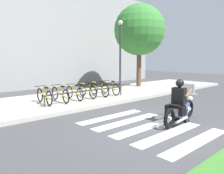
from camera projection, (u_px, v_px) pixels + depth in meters
ground_plane at (154, 125)px, 6.86m from camera, size 48.00×48.00×0.00m
sidewalk at (68, 100)px, 10.64m from camera, size 24.00×4.40×0.15m
crosswalk_stripe_0 at (197, 142)px, 5.46m from camera, size 2.80×0.40×0.01m
crosswalk_stripe_1 at (169, 134)px, 6.05m from camera, size 2.80×0.40×0.01m
crosswalk_stripe_2 at (147, 127)px, 6.64m from camera, size 2.80×0.40×0.01m
crosswalk_stripe_3 at (128, 121)px, 7.23m from camera, size 2.80×0.40×0.01m
crosswalk_stripe_4 at (112, 117)px, 7.82m from camera, size 2.80×0.40×0.01m
motorcycle at (180, 109)px, 7.07m from camera, size 2.22×0.77×1.21m
rider at (180, 98)px, 6.97m from camera, size 0.68×0.60×1.43m
bicycle_0 at (44, 96)px, 9.23m from camera, size 0.48×1.63×0.75m
bicycle_1 at (60, 94)px, 9.72m from camera, size 0.48×1.70×0.74m
bicycle_2 at (74, 93)px, 10.21m from camera, size 0.48×1.58×0.72m
bicycle_3 at (87, 91)px, 10.70m from camera, size 0.48×1.58×0.76m
bicycle_4 at (99, 89)px, 11.19m from camera, size 0.48×1.64×0.78m
bicycle_5 at (110, 88)px, 11.69m from camera, size 0.48×1.58×0.74m
bike_rack at (88, 91)px, 10.04m from camera, size 4.32×0.07×0.49m
street_lamp at (120, 49)px, 13.19m from camera, size 0.28×0.28×4.32m
tree_near_rack at (139, 30)px, 14.75m from camera, size 3.43×3.43×5.69m
building_backdrop at (22, 33)px, 14.38m from camera, size 24.00×1.20×7.41m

